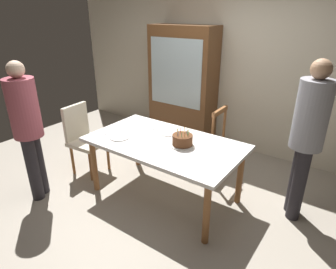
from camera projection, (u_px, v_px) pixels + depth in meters
The scene contains 13 objects.
ground at pixel (165, 195), 3.57m from camera, with size 6.40×6.40×0.00m, color #9E9384.
back_wall at pixel (235, 67), 4.43m from camera, with size 6.40×0.10×2.60m, color beige.
dining_table at pixel (164, 148), 3.30m from camera, with size 1.77×1.00×0.73m.
birthday_cake at pixel (182, 140), 3.15m from camera, with size 0.28×0.28×0.20m.
plate_near_celebrant at pixel (120, 137), 3.36m from camera, with size 0.22×0.22×0.01m, color white.
plate_far_side at pixel (169, 133), 3.48m from camera, with size 0.22×0.22×0.01m, color white.
fork_near_celebrant at pixel (109, 135), 3.43m from camera, with size 0.18×0.02×0.01m, color silver.
fork_far_side at pixel (158, 130), 3.56m from camera, with size 0.18×0.02×0.01m, color silver.
chair_spindle_back at pixel (206, 141), 3.94m from camera, with size 0.45×0.45×0.95m.
chair_upholstered at pixel (83, 136), 3.92m from camera, with size 0.48×0.48×0.95m.
person_celebrant at pixel (27, 125), 3.21m from camera, with size 0.32×0.32×1.64m.
person_guest at pixel (308, 134), 2.86m from camera, with size 0.32×0.32×1.71m.
china_cabinet at pixel (183, 86), 4.75m from camera, with size 1.10×0.45×1.90m.
Camera 1 is at (1.76, -2.39, 2.11)m, focal length 30.77 mm.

